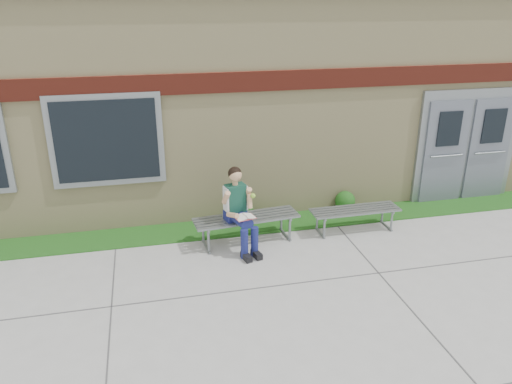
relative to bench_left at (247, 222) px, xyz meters
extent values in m
plane|color=#9E9E99|center=(0.78, -2.00, -0.36)|extent=(80.00, 80.00, 0.00)
cube|color=#1C4312|center=(0.78, 0.60, -0.35)|extent=(16.00, 0.80, 0.02)
cube|color=beige|center=(0.78, 4.00, 1.64)|extent=(16.00, 6.00, 4.00)
cube|color=maroon|center=(0.78, 0.97, 2.24)|extent=(16.00, 0.06, 0.35)
cube|color=gray|center=(-2.22, 0.96, 1.34)|extent=(1.90, 0.08, 1.60)
cube|color=black|center=(-2.22, 0.92, 1.34)|extent=(1.70, 0.04, 1.40)
cube|color=gray|center=(4.78, 0.96, 0.79)|extent=(2.20, 0.08, 2.30)
cube|color=slate|center=(4.28, 0.91, 0.69)|extent=(0.92, 0.06, 2.10)
cube|color=slate|center=(5.28, 0.91, 0.69)|extent=(0.92, 0.06, 2.10)
cube|color=gray|center=(0.00, 0.00, 0.09)|extent=(1.85, 0.68, 0.04)
cube|color=gray|center=(-0.72, 0.00, -0.16)|extent=(0.09, 0.50, 0.41)
cube|color=gray|center=(0.72, 0.00, -0.16)|extent=(0.09, 0.50, 0.41)
cube|color=gray|center=(2.00, 0.00, 0.04)|extent=(1.62, 0.47, 0.03)
cube|color=gray|center=(1.35, 0.00, -0.18)|extent=(0.04, 0.45, 0.37)
cube|color=gray|center=(2.65, 0.00, -0.18)|extent=(0.04, 0.45, 0.37)
cube|color=navy|center=(-0.20, -0.05, 0.19)|extent=(0.39, 0.32, 0.16)
cube|color=#113E2C|center=(-0.20, -0.07, 0.51)|extent=(0.37, 0.28, 0.47)
sphere|color=tan|center=(-0.20, -0.08, 0.91)|extent=(0.26, 0.26, 0.21)
sphere|color=black|center=(-0.20, -0.06, 0.93)|extent=(0.27, 0.27, 0.22)
cylinder|color=navy|center=(-0.23, -0.33, 0.21)|extent=(0.25, 0.45, 0.15)
cylinder|color=navy|center=(-0.05, -0.29, 0.21)|extent=(0.25, 0.45, 0.15)
cylinder|color=navy|center=(-0.15, -0.56, -0.11)|extent=(0.12, 0.12, 0.51)
cylinder|color=navy|center=(0.02, -0.52, -0.11)|extent=(0.12, 0.12, 0.51)
cube|color=black|center=(-0.14, -0.63, -0.31)|extent=(0.16, 0.28, 0.10)
cube|color=black|center=(0.04, -0.59, -0.31)|extent=(0.16, 0.28, 0.10)
cylinder|color=tan|center=(-0.37, -0.18, 0.57)|extent=(0.14, 0.24, 0.27)
cylinder|color=tan|center=(0.00, -0.08, 0.57)|extent=(0.14, 0.24, 0.27)
cube|color=white|center=(-0.11, -0.43, 0.31)|extent=(0.36, 0.29, 0.02)
cube|color=#BB4649|center=(-0.11, -0.43, 0.30)|extent=(0.36, 0.30, 0.01)
sphere|color=#94D438|center=(0.07, -0.22, 0.58)|extent=(0.09, 0.09, 0.09)
sphere|color=#1C4312|center=(0.08, 0.85, -0.12)|extent=(0.45, 0.45, 0.45)
sphere|color=#1C4312|center=(2.17, 0.85, -0.15)|extent=(0.39, 0.39, 0.39)
camera|label=1|loc=(-1.57, -7.61, 3.66)|focal=35.00mm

